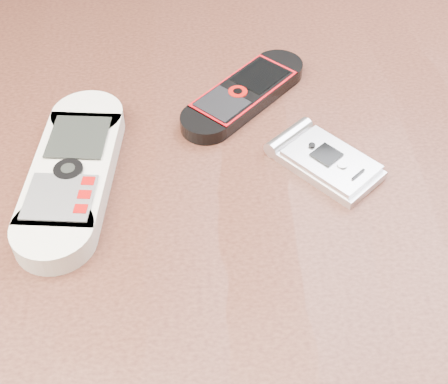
{
  "coord_description": "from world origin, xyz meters",
  "views": [
    {
      "loc": [
        -0.01,
        -0.32,
        1.1
      ],
      "look_at": [
        0.01,
        0.0,
        0.76
      ],
      "focal_mm": 50.0,
      "sensor_mm": 36.0,
      "label": 1
    }
  ],
  "objects": [
    {
      "name": "nokia_white",
      "position": [
        -0.11,
        0.03,
        0.76
      ],
      "size": [
        0.08,
        0.19,
        0.02
      ],
      "primitive_type": "cube",
      "rotation": [
        0.0,
        0.0,
        -0.11
      ],
      "color": "silver",
      "rests_on": "table"
    },
    {
      "name": "nokia_black_red",
      "position": [
        0.03,
        0.12,
        0.76
      ],
      "size": [
        0.13,
        0.14,
        0.01
      ],
      "primitive_type": "cube",
      "rotation": [
        0.0,
        0.0,
        -0.77
      ],
      "color": "black",
      "rests_on": "table"
    },
    {
      "name": "table",
      "position": [
        0.0,
        0.0,
        0.64
      ],
      "size": [
        1.2,
        0.8,
        0.75
      ],
      "color": "black",
      "rests_on": "ground"
    },
    {
      "name": "motorola_razr",
      "position": [
        0.09,
        0.03,
        0.76
      ],
      "size": [
        0.1,
        0.1,
        0.01
      ],
      "primitive_type": "cube",
      "rotation": [
        0.0,
        0.0,
        0.72
      ],
      "color": "silver",
      "rests_on": "table"
    }
  ]
}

